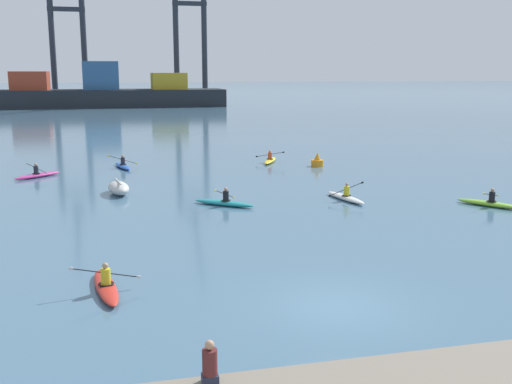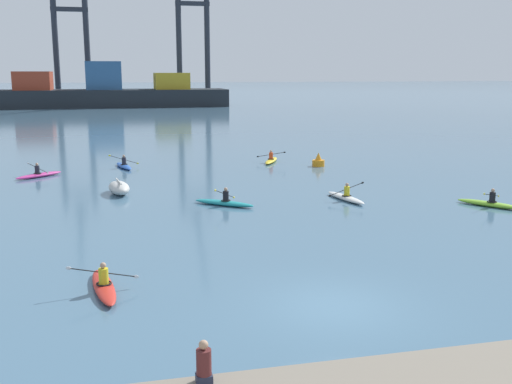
{
  "view_description": "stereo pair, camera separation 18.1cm",
  "coord_description": "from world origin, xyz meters",
  "px_view_note": "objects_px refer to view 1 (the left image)",
  "views": [
    {
      "loc": [
        -6.24,
        -15.54,
        6.74
      ],
      "look_at": [
        0.98,
        14.2,
        0.6
      ],
      "focal_mm": 42.0,
      "sensor_mm": 36.0,
      "label": 1
    },
    {
      "loc": [
        -6.06,
        -15.58,
        6.74
      ],
      "look_at": [
        0.98,
        14.2,
        0.6
      ],
      "focal_mm": 42.0,
      "sensor_mm": 36.0,
      "label": 2
    }
  ],
  "objects_px": {
    "kayak_blue": "(123,166)",
    "seated_onlooker": "(210,364)",
    "channel_buoy": "(317,161)",
    "kayak_red": "(106,286)",
    "capsized_dinghy": "(119,188)",
    "kayak_magenta": "(38,175)",
    "kayak_teal": "(224,202)",
    "kayak_white": "(346,197)",
    "kayak_yellow": "(270,160)",
    "gantry_crane_west": "(67,26)",
    "kayak_lime": "(490,203)",
    "container_barge": "(101,93)",
    "gantry_crane_west_mid": "(190,20)"
  },
  "relations": [
    {
      "from": "gantry_crane_west_mid",
      "to": "kayak_lime",
      "type": "distance_m",
      "value": 107.86
    },
    {
      "from": "gantry_crane_west",
      "to": "kayak_lime",
      "type": "xyz_separation_m",
      "value": [
        26.53,
        -107.83,
        -15.89
      ]
    },
    {
      "from": "gantry_crane_west",
      "to": "kayak_white",
      "type": "height_order",
      "value": "gantry_crane_west"
    },
    {
      "from": "gantry_crane_west_mid",
      "to": "kayak_blue",
      "type": "relative_size",
      "value": 11.32
    },
    {
      "from": "seated_onlooker",
      "to": "channel_buoy",
      "type": "bearing_deg",
      "value": 66.94
    },
    {
      "from": "channel_buoy",
      "to": "gantry_crane_west_mid",
      "type": "bearing_deg",
      "value": 88.05
    },
    {
      "from": "kayak_red",
      "to": "kayak_white",
      "type": "xyz_separation_m",
      "value": [
        12.46,
        10.99,
        0.0
      ]
    },
    {
      "from": "channel_buoy",
      "to": "kayak_red",
      "type": "height_order",
      "value": "channel_buoy"
    },
    {
      "from": "seated_onlooker",
      "to": "container_barge",
      "type": "bearing_deg",
      "value": 91.6
    },
    {
      "from": "gantry_crane_west_mid",
      "to": "kayak_white",
      "type": "xyz_separation_m",
      "value": [
        -5.58,
        -103.25,
        -17.52
      ]
    },
    {
      "from": "kayak_red",
      "to": "container_barge",
      "type": "bearing_deg",
      "value": 90.6
    },
    {
      "from": "kayak_blue",
      "to": "kayak_yellow",
      "type": "bearing_deg",
      "value": 0.86
    },
    {
      "from": "kayak_red",
      "to": "kayak_blue",
      "type": "xyz_separation_m",
      "value": [
        1.09,
        25.03,
        0.0
      ]
    },
    {
      "from": "gantry_crane_west_mid",
      "to": "kayak_blue",
      "type": "bearing_deg",
      "value": -100.76
    },
    {
      "from": "kayak_lime",
      "to": "capsized_dinghy",
      "type": "bearing_deg",
      "value": 157.36
    },
    {
      "from": "capsized_dinghy",
      "to": "seated_onlooker",
      "type": "relative_size",
      "value": 3.05
    },
    {
      "from": "container_barge",
      "to": "kayak_red",
      "type": "bearing_deg",
      "value": -89.4
    },
    {
      "from": "kayak_red",
      "to": "kayak_yellow",
      "type": "xyz_separation_m",
      "value": [
        12.06,
        25.19,
        0.0
      ]
    },
    {
      "from": "kayak_teal",
      "to": "kayak_blue",
      "type": "bearing_deg",
      "value": 109.12
    },
    {
      "from": "kayak_red",
      "to": "seated_onlooker",
      "type": "bearing_deg",
      "value": -75.15
    },
    {
      "from": "capsized_dinghy",
      "to": "channel_buoy",
      "type": "distance_m",
      "value": 15.93
    },
    {
      "from": "gantry_crane_west_mid",
      "to": "seated_onlooker",
      "type": "bearing_deg",
      "value": -97.47
    },
    {
      "from": "kayak_yellow",
      "to": "capsized_dinghy",
      "type": "bearing_deg",
      "value": -139.63
    },
    {
      "from": "kayak_magenta",
      "to": "kayak_red",
      "type": "bearing_deg",
      "value": -78.83
    },
    {
      "from": "kayak_red",
      "to": "kayak_teal",
      "type": "relative_size",
      "value": 1.14
    },
    {
      "from": "gantry_crane_west",
      "to": "kayak_blue",
      "type": "xyz_separation_m",
      "value": [
        8.56,
        -90.62,
        -15.89
      ]
    },
    {
      "from": "kayak_teal",
      "to": "kayak_white",
      "type": "distance_m",
      "value": 6.58
    },
    {
      "from": "kayak_teal",
      "to": "kayak_white",
      "type": "relative_size",
      "value": 0.87
    },
    {
      "from": "container_barge",
      "to": "kayak_lime",
      "type": "distance_m",
      "value": 98.61
    },
    {
      "from": "gantry_crane_west",
      "to": "gantry_crane_west_mid",
      "type": "height_order",
      "value": "gantry_crane_west_mid"
    },
    {
      "from": "container_barge",
      "to": "kayak_lime",
      "type": "xyz_separation_m",
      "value": [
        20.14,
        -96.5,
        -2.51
      ]
    },
    {
      "from": "kayak_magenta",
      "to": "kayak_yellow",
      "type": "distance_m",
      "value": 16.71
    },
    {
      "from": "seated_onlooker",
      "to": "kayak_blue",
      "type": "bearing_deg",
      "value": 91.67
    },
    {
      "from": "channel_buoy",
      "to": "kayak_magenta",
      "type": "relative_size",
      "value": 0.34
    },
    {
      "from": "kayak_magenta",
      "to": "kayak_yellow",
      "type": "bearing_deg",
      "value": 9.87
    },
    {
      "from": "container_barge",
      "to": "kayak_red",
      "type": "relative_size",
      "value": 13.85
    },
    {
      "from": "kayak_red",
      "to": "kayak_lime",
      "type": "bearing_deg",
      "value": 22.31
    },
    {
      "from": "capsized_dinghy",
      "to": "kayak_red",
      "type": "height_order",
      "value": "kayak_red"
    },
    {
      "from": "kayak_blue",
      "to": "seated_onlooker",
      "type": "distance_m",
      "value": 32.76
    },
    {
      "from": "kayak_teal",
      "to": "capsized_dinghy",
      "type": "bearing_deg",
      "value": 140.61
    },
    {
      "from": "channel_buoy",
      "to": "kayak_red",
      "type": "bearing_deg",
      "value": -123.49
    },
    {
      "from": "capsized_dinghy",
      "to": "kayak_magenta",
      "type": "relative_size",
      "value": 0.92
    },
    {
      "from": "container_barge",
      "to": "kayak_lime",
      "type": "bearing_deg",
      "value": -78.21
    },
    {
      "from": "gantry_crane_west",
      "to": "capsized_dinghy",
      "type": "bearing_deg",
      "value": -85.36
    },
    {
      "from": "channel_buoy",
      "to": "kayak_red",
      "type": "xyz_separation_m",
      "value": [
        -14.93,
        -22.56,
        -0.19
      ]
    },
    {
      "from": "kayak_blue",
      "to": "seated_onlooker",
      "type": "relative_size",
      "value": 3.85
    },
    {
      "from": "capsized_dinghy",
      "to": "channel_buoy",
      "type": "relative_size",
      "value": 2.73
    },
    {
      "from": "container_barge",
      "to": "channel_buoy",
      "type": "distance_m",
      "value": 83.34
    },
    {
      "from": "kayak_yellow",
      "to": "kayak_lime",
      "type": "relative_size",
      "value": 1.06
    },
    {
      "from": "capsized_dinghy",
      "to": "kayak_teal",
      "type": "bearing_deg",
      "value": -39.39
    }
  ]
}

